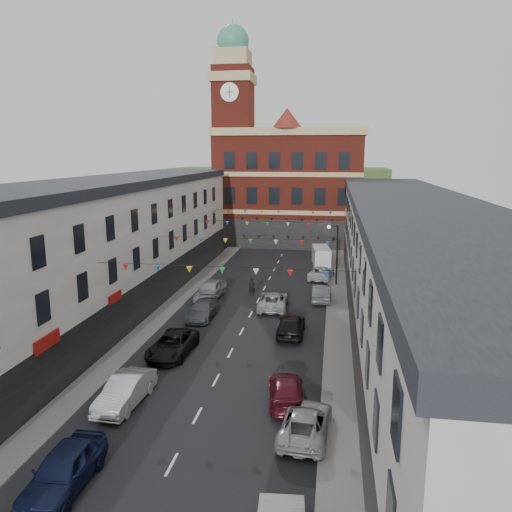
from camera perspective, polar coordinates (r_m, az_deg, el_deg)
The scene contains 22 objects.
ground at distance 36.66m, azimuth -1.66°, elevation -8.63°, with size 160.00×160.00×0.00m, color black.
pavement_left at distance 40.21m, azimuth -10.91°, elevation -6.88°, with size 1.80×64.00×0.15m, color #605E5B.
pavement_right at distance 37.97m, azimuth 9.30°, elevation -7.94°, with size 1.80×64.00×0.15m, color #605E5B.
terrace_left at distance 39.92m, azimuth -18.30°, elevation 0.44°, with size 8.40×56.00×10.70m.
terrace_right at distance 36.09m, azimuth 17.33°, elevation -1.46°, with size 8.40×56.00×9.70m.
civic_building at distance 72.17m, azimuth 3.86°, elevation 7.99°, with size 20.60×13.30×18.50m.
clock_tower at distance 70.21m, azimuth -2.56°, elevation 13.46°, with size 5.60×5.60×30.00m.
distant_hill at distance 96.66m, azimuth 2.73°, elevation 7.07°, with size 40.00×14.00×10.00m, color #314B23.
street_lamp at distance 48.60m, azimuth 8.98°, elevation 1.07°, with size 1.10×0.36×6.00m.
car_left_a at distance 22.10m, azimuth -21.12°, elevation -21.82°, with size 1.88×4.67×1.59m, color #111837.
car_left_b at distance 27.33m, azimuth -14.72°, elevation -14.70°, with size 1.59×4.55×1.50m, color #B3B6BC.
car_left_c at distance 32.88m, azimuth -9.51°, elevation -9.94°, with size 2.30×4.99×1.39m, color black.
car_left_d at distance 39.62m, azimuth -6.12°, elevation -6.11°, with size 1.87×4.59×1.33m, color #47494F.
car_left_e at distance 44.70m, azimuth -5.21°, elevation -3.83°, with size 1.92×4.77×1.63m, color #92949A.
car_right_b at distance 24.13m, azimuth 5.67°, elevation -18.39°, with size 2.15×4.66×1.30m, color gray.
car_right_c at distance 26.86m, azimuth 3.46°, elevation -15.03°, with size 1.82×4.49×1.30m, color #4F0F1B.
car_right_d at distance 35.76m, azimuth 4.01°, elevation -7.86°, with size 1.84×4.58×1.56m, color black.
car_right_e at distance 44.25m, azimuth 7.44°, elevation -4.16°, with size 1.53×4.38×1.44m, color #494D50.
car_right_f at distance 51.72m, azimuth 7.46°, elevation -1.90°, with size 2.23×4.84×1.34m, color silver.
moving_car at distance 41.66m, azimuth 1.95°, elevation -5.10°, with size 2.34×5.07×1.41m, color #ABACB2.
white_van at distance 58.24m, azimuth 7.46°, elevation -0.00°, with size 1.81×4.70×2.08m, color silver.
pedestrian at distance 45.11m, azimuth -0.46°, elevation -3.59°, with size 0.62×0.41×1.70m, color black.
Camera 1 is at (6.34, -33.80, 12.70)m, focal length 35.00 mm.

